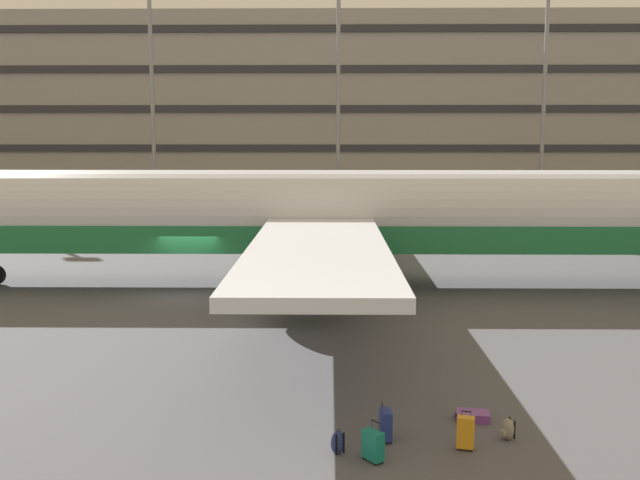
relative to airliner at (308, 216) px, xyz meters
The scene contains 12 objects.
ground_plane 6.27m from the airliner, 159.68° to the right, with size 600.00×600.00×0.00m, color #4C4C51.
terminal_structure 50.27m from the airliner, 95.83° to the left, with size 138.95×20.53×18.99m.
airliner is the anchor object (origin of this frame).
light_mast_center_left 37.44m from the airliner, 114.20° to the left, with size 1.80×0.50×21.24m.
light_mast_center_right 34.83m from the airliner, 87.13° to the left, with size 1.80×0.50×24.22m.
light_mast_right 39.46m from the airliner, 59.08° to the left, with size 1.80×0.50×19.45m.
suitcase_upright 18.09m from the airliner, 77.42° to the right, with size 0.41×0.30×0.84m.
suitcase_black 17.37m from the airliner, 82.60° to the right, with size 0.28×0.48×0.85m.
suitcase_red 16.67m from the airliner, 74.51° to the right, with size 0.85×0.59×0.21m.
suitcase_large 18.36m from the airliner, 84.07° to the right, with size 0.48×0.52×0.85m.
backpack_silver 17.98m from the airliner, 86.29° to the right, with size 0.38×0.34×0.57m.
backpack_teal 17.86m from the airliner, 73.80° to the right, with size 0.38×0.39×0.54m.
Camera 1 is at (6.05, -30.44, 6.63)m, focal length 40.78 mm.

